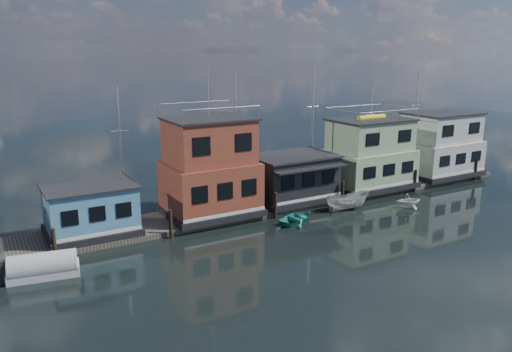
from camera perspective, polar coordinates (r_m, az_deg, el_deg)
ground at (r=36.77m, az=15.33°, el=-7.71°), size 160.00×160.00×0.00m
dock at (r=45.38m, az=4.63°, el=-2.78°), size 48.00×5.00×0.40m
houseboat_blue at (r=38.01m, az=-18.37°, el=-3.69°), size 6.40×4.90×3.66m
houseboat_red at (r=40.30m, az=-5.29°, el=0.78°), size 7.40×5.90×11.86m
houseboat_dark at (r=44.50m, az=4.17°, el=-0.15°), size 7.40×6.10×4.06m
houseboat_green at (r=49.75m, az=12.82°, el=2.39°), size 8.40×5.90×7.03m
houseboat_white at (r=56.92m, az=20.28°, el=3.30°), size 8.40×5.90×6.66m
pilings at (r=42.76m, az=6.40°, el=-2.63°), size 42.28×0.28×2.20m
background_masts at (r=51.67m, az=5.35°, el=5.36°), size 36.40×0.16×12.00m
motorboat at (r=43.69m, az=10.42°, el=-2.86°), size 4.24×2.23×1.56m
dinghy_teal at (r=40.19m, az=4.74°, el=-4.80°), size 4.03×3.38×0.71m
tarp_runabout at (r=33.28m, az=-23.13°, el=-9.59°), size 4.28×2.27×1.65m
dinghy_white at (r=45.77m, az=17.03°, el=-2.66°), size 2.85×2.61×1.26m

